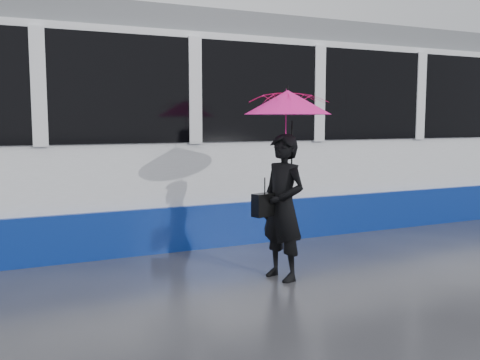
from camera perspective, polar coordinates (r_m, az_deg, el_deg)
name	(u,v)px	position (r m, az deg, el deg)	size (l,w,h in m)	color
ground	(170,281)	(6.19, -7.44, -10.58)	(90.00, 90.00, 0.00)	#27272C
rails	(122,236)	(8.53, -12.51, -5.88)	(34.00, 1.51, 0.02)	#3F3D38
tram	(70,131)	(8.22, -17.71, 4.96)	(26.00, 2.56, 3.35)	white
woman	(283,207)	(6.05, 4.58, -2.90)	(0.60, 0.40, 1.65)	black
umbrella	(287,119)	(5.99, 5.09, 6.46)	(1.20, 1.20, 1.11)	#E4137D
handbag	(265,205)	(5.95, 2.64, -2.64)	(0.32, 0.20, 0.44)	black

